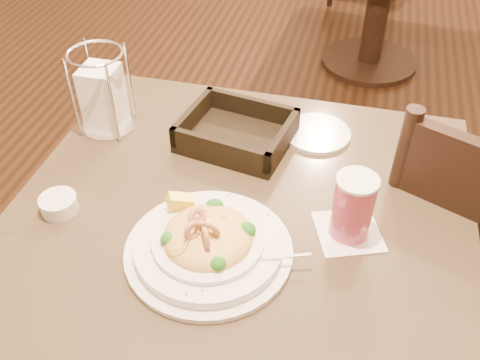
% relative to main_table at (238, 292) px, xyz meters
% --- Properties ---
extents(main_table, '(0.90, 0.90, 0.75)m').
position_rel_main_table_xyz_m(main_table, '(0.00, 0.00, 0.00)').
color(main_table, black).
rests_on(main_table, ground).
extents(dining_chair_near, '(0.55, 0.55, 0.93)m').
position_rel_main_table_xyz_m(dining_chair_near, '(0.51, 0.23, -0.01)').
color(dining_chair_near, black).
rests_on(dining_chair_near, ground).
extents(pasta_bowl, '(0.34, 0.30, 0.10)m').
position_rel_main_table_xyz_m(pasta_bowl, '(-0.03, -0.10, 0.26)').
color(pasta_bowl, white).
rests_on(pasta_bowl, main_table).
extents(drink_glass, '(0.15, 0.15, 0.13)m').
position_rel_main_table_xyz_m(drink_glass, '(0.21, 0.01, 0.30)').
color(drink_glass, white).
rests_on(drink_glass, main_table).
extents(bread_basket, '(0.26, 0.23, 0.06)m').
position_rel_main_table_xyz_m(bread_basket, '(-0.06, 0.23, 0.26)').
color(bread_basket, black).
rests_on(bread_basket, main_table).
extents(napkin_caddy, '(0.12, 0.12, 0.20)m').
position_rel_main_table_xyz_m(napkin_caddy, '(-0.37, 0.22, 0.32)').
color(napkin_caddy, silver).
rests_on(napkin_caddy, main_table).
extents(side_plate, '(0.20, 0.20, 0.01)m').
position_rel_main_table_xyz_m(side_plate, '(0.11, 0.30, 0.24)').
color(side_plate, white).
rests_on(side_plate, main_table).
extents(butter_ramekin, '(0.09, 0.09, 0.03)m').
position_rel_main_table_xyz_m(butter_ramekin, '(-0.34, -0.06, 0.25)').
color(butter_ramekin, white).
rests_on(butter_ramekin, main_table).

